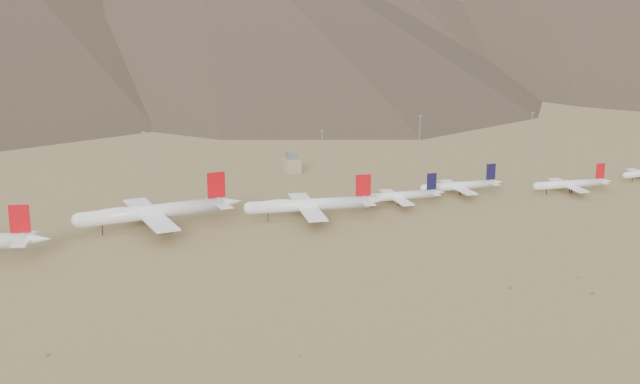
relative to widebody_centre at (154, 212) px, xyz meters
name	(u,v)px	position (x,y,z in m)	size (l,w,h in m)	color
ground	(322,236)	(63.76, -36.67, -7.75)	(3000.00, 3000.00, 0.00)	#A08A53
widebody_centre	(154,212)	(0.00, 0.00, 0.00)	(75.70, 58.30, 22.48)	white
widebody_east	(310,205)	(68.73, -9.74, -1.08)	(64.68, 50.46, 19.34)	white
narrowbody_a	(400,196)	(117.14, -3.37, -2.93)	(44.94, 32.43, 14.84)	white
narrowbody_b	(461,186)	(154.78, 3.95, -2.88)	(45.44, 32.72, 14.99)	white
narrowbody_c	(572,184)	(209.02, -12.58, -3.06)	(43.70, 31.70, 14.46)	white
control_tower	(292,163)	(93.76, 83.33, -2.43)	(8.00, 8.00, 12.00)	gray
mast_west	(144,153)	(15.00, 99.24, 6.45)	(2.00, 0.60, 25.70)	gray
mast_centre	(322,151)	(105.95, 69.18, 6.45)	(2.00, 0.60, 25.70)	gray
mast_east	(420,134)	(179.33, 95.19, 6.45)	(2.00, 0.60, 25.70)	gray
mast_far_east	(531,131)	(249.00, 81.24, 6.45)	(2.00, 0.60, 25.70)	gray
desert_scrub	(416,339)	(49.52, -149.21, -7.42)	(431.54, 163.68, 0.95)	brown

